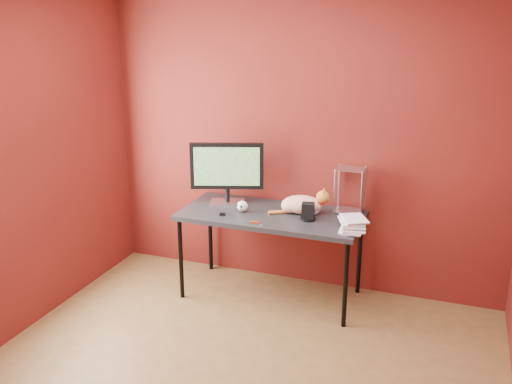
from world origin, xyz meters
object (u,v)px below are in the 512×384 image
(cat, at_px, (303,204))
(speaker, at_px, (308,212))
(desk, at_px, (271,219))
(skull_mug, at_px, (242,206))
(monitor, at_px, (227,170))
(book_stack, at_px, (345,157))

(cat, height_order, speaker, cat)
(cat, bearing_deg, desk, -169.10)
(speaker, bearing_deg, desk, 160.22)
(desk, xyz_separation_m, skull_mug, (-0.24, -0.05, 0.10))
(monitor, bearing_deg, desk, -31.44)
(monitor, xyz_separation_m, skull_mug, (0.19, -0.14, -0.25))
(desk, distance_m, book_stack, 0.91)
(desk, relative_size, cat, 3.12)
(skull_mug, bearing_deg, monitor, 162.14)
(speaker, bearing_deg, skull_mug, 168.82)
(skull_mug, bearing_deg, book_stack, 9.87)
(monitor, bearing_deg, skull_mug, -55.42)
(monitor, bearing_deg, speaker, -29.94)
(speaker, height_order, book_stack, book_stack)
(desk, height_order, book_stack, book_stack)
(speaker, distance_m, book_stack, 0.61)
(desk, distance_m, monitor, 0.57)
(desk, xyz_separation_m, book_stack, (0.63, -0.18, 0.63))
(monitor, relative_size, skull_mug, 5.99)
(cat, height_order, skull_mug, cat)
(desk, xyz_separation_m, cat, (0.25, 0.08, 0.13))
(skull_mug, xyz_separation_m, book_stack, (0.87, -0.13, 0.53))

